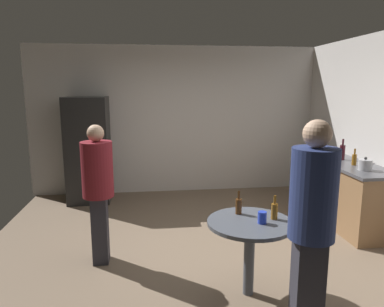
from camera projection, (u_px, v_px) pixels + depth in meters
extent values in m
cube|color=#7A6651|center=(196.00, 255.00, 4.31)|extent=(5.20, 5.20, 0.10)
cube|color=silver|center=(177.00, 120.00, 6.62)|extent=(5.32, 0.06, 2.70)
cube|color=black|center=(88.00, 150.00, 6.09)|extent=(0.70, 0.65, 1.80)
cube|color=#262628|center=(98.00, 148.00, 5.77)|extent=(0.03, 0.03, 0.60)
cube|color=olive|center=(344.00, 194.00, 5.17)|extent=(0.60, 1.74, 0.86)
cube|color=#4C4C51|center=(347.00, 164.00, 5.08)|extent=(0.64, 1.78, 0.04)
cylinder|color=#B2B2B7|center=(365.00, 165.00, 4.58)|extent=(0.17, 0.17, 0.14)
sphere|color=black|center=(366.00, 158.00, 4.56)|extent=(0.04, 0.04, 0.04)
cone|color=#B2B2B7|center=(373.00, 164.00, 4.59)|extent=(0.09, 0.04, 0.06)
cylinder|color=#3F141E|center=(342.00, 152.00, 5.24)|extent=(0.08, 0.08, 0.22)
cylinder|color=#3F141E|center=(343.00, 142.00, 5.21)|extent=(0.03, 0.03, 0.09)
cylinder|color=#8C5919|center=(354.00, 160.00, 4.88)|extent=(0.06, 0.06, 0.15)
cylinder|color=#8C5919|center=(355.00, 152.00, 4.86)|extent=(0.02, 0.02, 0.08)
cylinder|color=#4C515B|center=(249.00, 260.00, 3.36)|extent=(0.10, 0.10, 0.70)
cylinder|color=#4C515B|center=(250.00, 223.00, 3.30)|extent=(0.80, 0.80, 0.03)
cylinder|color=#8C5919|center=(274.00, 211.00, 3.33)|extent=(0.06, 0.06, 0.15)
cylinder|color=#8C5919|center=(275.00, 200.00, 3.31)|extent=(0.02, 0.02, 0.08)
cylinder|color=#593314|center=(239.00, 206.00, 3.47)|extent=(0.06, 0.06, 0.15)
cylinder|color=#593314|center=(239.00, 195.00, 3.45)|extent=(0.02, 0.02, 0.08)
cylinder|color=blue|center=(262.00, 217.00, 3.23)|extent=(0.08, 0.08, 0.11)
cube|color=#2D2D38|center=(100.00, 229.00, 3.99)|extent=(0.17, 0.22, 0.77)
cylinder|color=maroon|center=(97.00, 169.00, 3.86)|extent=(0.34, 0.34, 0.61)
sphere|color=#D8AD8C|center=(95.00, 133.00, 3.79)|extent=(0.18, 0.18, 0.18)
cube|color=#2D2D38|center=(307.00, 290.00, 2.71)|extent=(0.23, 0.18, 0.86)
cylinder|color=navy|center=(313.00, 194.00, 2.57)|extent=(0.36, 0.36, 0.68)
sphere|color=#D8AD8C|center=(317.00, 134.00, 2.49)|extent=(0.20, 0.20, 0.20)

